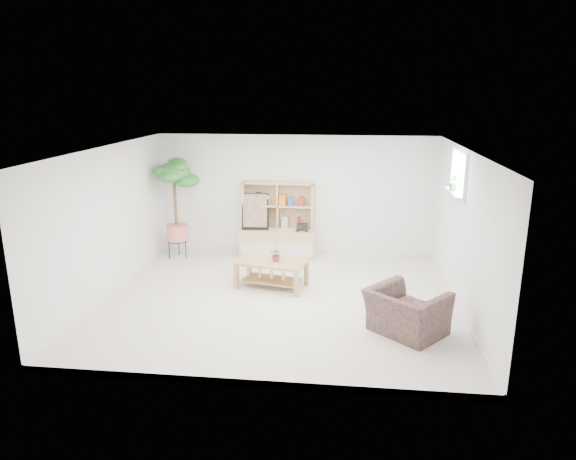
# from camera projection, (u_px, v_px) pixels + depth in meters

# --- Properties ---
(floor) EXTENTS (5.50, 5.00, 0.01)m
(floor) POSITION_uv_depth(u_px,v_px,m) (280.00, 300.00, 8.17)
(floor) COLOR beige
(floor) RESTS_ON ground
(ceiling) EXTENTS (5.50, 5.00, 0.01)m
(ceiling) POSITION_uv_depth(u_px,v_px,m) (279.00, 149.00, 7.54)
(ceiling) COLOR white
(ceiling) RESTS_ON walls
(walls) EXTENTS (5.51, 5.01, 2.40)m
(walls) POSITION_uv_depth(u_px,v_px,m) (280.00, 228.00, 7.85)
(walls) COLOR white
(walls) RESTS_ON floor
(baseboard) EXTENTS (5.50, 5.00, 0.10)m
(baseboard) POSITION_uv_depth(u_px,v_px,m) (280.00, 297.00, 8.15)
(baseboard) COLOR white
(baseboard) RESTS_ON floor
(window) EXTENTS (0.10, 0.98, 0.68)m
(window) POSITION_uv_depth(u_px,v_px,m) (459.00, 173.00, 7.92)
(window) COLOR silver
(window) RESTS_ON walls
(window_sill) EXTENTS (0.14, 1.00, 0.04)m
(window_sill) POSITION_uv_depth(u_px,v_px,m) (454.00, 193.00, 8.01)
(window_sill) COLOR white
(window_sill) RESTS_ON walls
(storage_unit) EXTENTS (1.49, 0.50, 1.49)m
(storage_unit) POSITION_uv_depth(u_px,v_px,m) (278.00, 220.00, 10.15)
(storage_unit) COLOR #D5B584
(storage_unit) RESTS_ON floor
(poster) EXTENTS (0.54, 0.16, 0.73)m
(poster) POSITION_uv_depth(u_px,v_px,m) (255.00, 211.00, 10.11)
(poster) COLOR #E3A20B
(poster) RESTS_ON storage_unit
(toy_truck) EXTENTS (0.32, 0.23, 0.17)m
(toy_truck) POSITION_uv_depth(u_px,v_px,m) (302.00, 227.00, 10.08)
(toy_truck) COLOR black
(toy_truck) RESTS_ON storage_unit
(coffee_table) EXTENTS (1.24, 0.85, 0.46)m
(coffee_table) POSITION_uv_depth(u_px,v_px,m) (272.00, 274.00, 8.67)
(coffee_table) COLOR #AB8247
(coffee_table) RESTS_ON floor
(table_plant) EXTENTS (0.22, 0.19, 0.24)m
(table_plant) POSITION_uv_depth(u_px,v_px,m) (277.00, 254.00, 8.56)
(table_plant) COLOR #26592D
(table_plant) RESTS_ON coffee_table
(floor_tree) EXTENTS (0.91, 0.91, 1.98)m
(floor_tree) POSITION_uv_depth(u_px,v_px,m) (176.00, 209.00, 10.01)
(floor_tree) COLOR #115A18
(floor_tree) RESTS_ON floor
(armchair) EXTENTS (1.28, 1.27, 0.71)m
(armchair) POSITION_uv_depth(u_px,v_px,m) (407.00, 309.00, 6.98)
(armchair) COLOR #10183C
(armchair) RESTS_ON floor
(sill_plant) EXTENTS (0.18, 0.17, 0.27)m
(sill_plant) POSITION_uv_depth(u_px,v_px,m) (454.00, 183.00, 8.03)
(sill_plant) COLOR #115A18
(sill_plant) RESTS_ON window_sill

